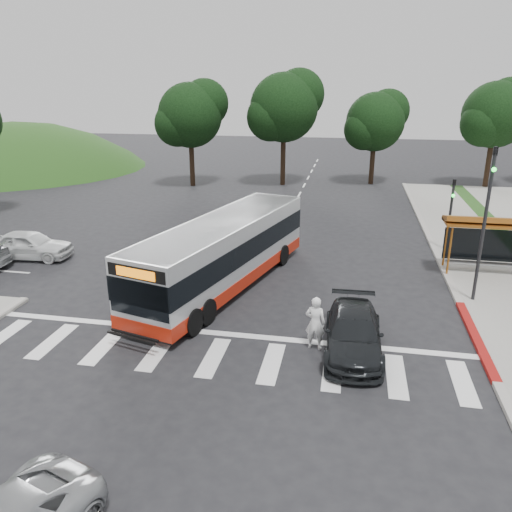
# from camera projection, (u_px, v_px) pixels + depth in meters

# --- Properties ---
(ground) EXTENTS (140.00, 140.00, 0.00)m
(ground) POSITION_uv_depth(u_px,v_px,m) (244.00, 298.00, 21.53)
(ground) COLOR black
(ground) RESTS_ON ground
(sidewalk_east) EXTENTS (4.00, 40.00, 0.12)m
(sidewalk_east) POSITION_uv_depth(u_px,v_px,m) (474.00, 254.00, 26.97)
(sidewalk_east) COLOR gray
(sidewalk_east) RESTS_ON ground
(curb_east) EXTENTS (0.30, 40.00, 0.15)m
(curb_east) POSITION_uv_depth(u_px,v_px,m) (435.00, 252.00, 27.32)
(curb_east) COLOR #9E9991
(curb_east) RESTS_ON ground
(curb_east_red) EXTENTS (0.32, 6.00, 0.15)m
(curb_east_red) POSITION_uv_depth(u_px,v_px,m) (476.00, 338.00, 18.04)
(curb_east_red) COLOR maroon
(curb_east_red) RESTS_ON ground
(hillside_nw) EXTENTS (44.00, 44.00, 10.00)m
(hillside_nw) POSITION_uv_depth(u_px,v_px,m) (19.00, 168.00, 55.10)
(hillside_nw) COLOR #234114
(hillside_nw) RESTS_ON ground
(crosswalk_ladder) EXTENTS (18.00, 2.60, 0.01)m
(crosswalk_ladder) POSITION_uv_depth(u_px,v_px,m) (213.00, 357.00, 16.89)
(crosswalk_ladder) COLOR silver
(crosswalk_ladder) RESTS_ON ground
(bus_shelter) EXTENTS (4.20, 1.60, 2.86)m
(bus_shelter) POSITION_uv_depth(u_px,v_px,m) (490.00, 227.00, 23.57)
(bus_shelter) COLOR #975319
(bus_shelter) RESTS_ON sidewalk_east
(traffic_signal_ne_tall) EXTENTS (0.18, 0.37, 6.50)m
(traffic_signal_ne_tall) POSITION_uv_depth(u_px,v_px,m) (486.00, 213.00, 19.94)
(traffic_signal_ne_tall) COLOR black
(traffic_signal_ne_tall) RESTS_ON ground
(traffic_signal_ne_short) EXTENTS (0.18, 0.37, 4.00)m
(traffic_signal_ne_short) POSITION_uv_depth(u_px,v_px,m) (451.00, 207.00, 26.89)
(traffic_signal_ne_short) COLOR black
(traffic_signal_ne_short) RESTS_ON ground
(tree_ne_a) EXTENTS (6.16, 5.74, 9.30)m
(tree_ne_a) POSITION_uv_depth(u_px,v_px,m) (497.00, 114.00, 42.63)
(tree_ne_a) COLOR black
(tree_ne_a) RESTS_ON parking_lot
(tree_north_a) EXTENTS (6.60, 6.15, 10.17)m
(tree_north_a) POSITION_uv_depth(u_px,v_px,m) (285.00, 106.00, 43.82)
(tree_north_a) COLOR black
(tree_north_a) RESTS_ON ground
(tree_north_b) EXTENTS (5.72, 5.33, 8.43)m
(tree_north_b) POSITION_uv_depth(u_px,v_px,m) (376.00, 121.00, 44.65)
(tree_north_b) COLOR black
(tree_north_b) RESTS_ON ground
(tree_north_c) EXTENTS (6.16, 5.74, 9.30)m
(tree_north_c) POSITION_uv_depth(u_px,v_px,m) (191.00, 114.00, 43.59)
(tree_north_c) COLOR black
(tree_north_c) RESTS_ON ground
(transit_bus) EXTENTS (5.60, 12.30, 3.11)m
(transit_bus) POSITION_uv_depth(u_px,v_px,m) (224.00, 254.00, 22.31)
(transit_bus) COLOR #B8BABD
(transit_bus) RESTS_ON ground
(pedestrian) EXTENTS (0.77, 0.56, 1.93)m
(pedestrian) POSITION_uv_depth(u_px,v_px,m) (315.00, 323.00, 17.19)
(pedestrian) COLOR white
(pedestrian) RESTS_ON ground
(dark_sedan) EXTENTS (2.05, 4.78, 1.37)m
(dark_sedan) POSITION_uv_depth(u_px,v_px,m) (354.00, 333.00, 17.09)
(dark_sedan) COLOR black
(dark_sedan) RESTS_ON ground
(west_car_white) EXTENTS (4.52, 2.07, 1.50)m
(west_car_white) POSITION_uv_depth(u_px,v_px,m) (29.00, 245.00, 26.28)
(west_car_white) COLOR silver
(west_car_white) RESTS_ON ground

